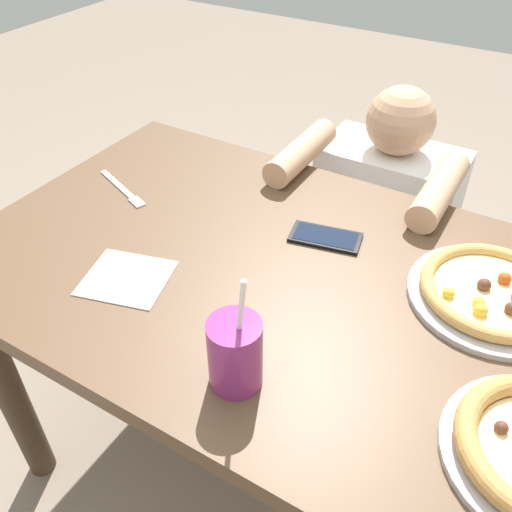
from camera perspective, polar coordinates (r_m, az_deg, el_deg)
The scene contains 8 objects.
ground_plane at distance 1.66m, azimuth 2.55°, elevation -21.92°, with size 8.00×8.00×0.00m, color gray.
dining_table at distance 1.14m, azimuth 3.46°, elevation -6.17°, with size 1.36×0.81×0.75m.
pizza_far at distance 1.09m, azimuth 23.55°, elevation -3.56°, with size 0.30×0.30×0.04m.
drink_cup_colored at distance 0.84m, azimuth -2.20°, elevation -10.19°, with size 0.09×0.09×0.22m.
paper_napkin at distance 1.09m, azimuth -13.42°, elevation -2.27°, with size 0.16×0.14×0.00m, color white.
fork at distance 1.35m, azimuth -13.75°, elevation 6.77°, with size 0.20×0.09×0.00m.
cell_phone at distance 1.17m, azimuth 7.31°, elevation 1.97°, with size 0.16×0.10×0.01m.
diner_seated at distance 1.74m, azimuth 12.67°, elevation 1.16°, with size 0.42×0.53×0.91m.
Camera 1 is at (0.35, -0.73, 1.45)m, focal length 38.06 mm.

